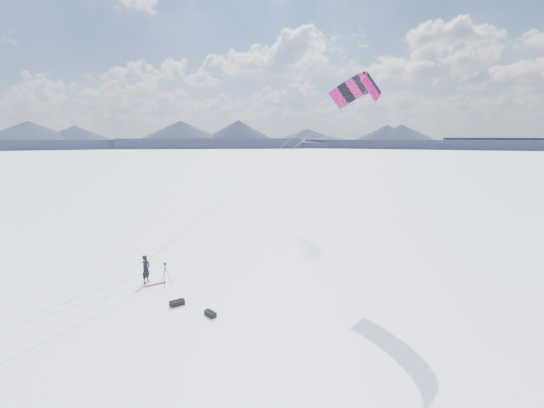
{
  "coord_description": "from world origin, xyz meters",
  "views": [
    {
      "loc": [
        6.22,
        -22.39,
        9.41
      ],
      "look_at": [
        7.4,
        3.21,
        5.03
      ],
      "focal_mm": 26.0,
      "sensor_mm": 36.0,
      "label": 1
    }
  ],
  "objects_px": {
    "snowkiter": "(147,283)",
    "gear_bag_b": "(210,314)",
    "tripod": "(165,271)",
    "gear_bag_a": "(177,303)",
    "snowboard": "(155,284)"
  },
  "relations": [
    {
      "from": "snowkiter",
      "to": "gear_bag_a",
      "type": "bearing_deg",
      "value": -121.7
    },
    {
      "from": "snowboard",
      "to": "gear_bag_a",
      "type": "bearing_deg",
      "value": -92.48
    },
    {
      "from": "snowboard",
      "to": "gear_bag_a",
      "type": "xyz_separation_m",
      "value": [
        2.03,
        -3.26,
        0.14
      ]
    },
    {
      "from": "tripod",
      "to": "gear_bag_b",
      "type": "bearing_deg",
      "value": -83.15
    },
    {
      "from": "snowboard",
      "to": "gear_bag_b",
      "type": "bearing_deg",
      "value": -83.57
    },
    {
      "from": "gear_bag_a",
      "to": "snowkiter",
      "type": "bearing_deg",
      "value": 92.56
    },
    {
      "from": "snowkiter",
      "to": "gear_bag_a",
      "type": "height_order",
      "value": "snowkiter"
    },
    {
      "from": "tripod",
      "to": "snowkiter",
      "type": "bearing_deg",
      "value": 130.17
    },
    {
      "from": "tripod",
      "to": "snowboard",
      "type": "bearing_deg",
      "value": 142.59
    },
    {
      "from": "gear_bag_b",
      "to": "snowkiter",
      "type": "bearing_deg",
      "value": -174.86
    },
    {
      "from": "snowkiter",
      "to": "gear_bag_b",
      "type": "relative_size",
      "value": 2.3
    },
    {
      "from": "snowkiter",
      "to": "gear_bag_b",
      "type": "distance_m",
      "value": 6.94
    },
    {
      "from": "snowkiter",
      "to": "snowboard",
      "type": "bearing_deg",
      "value": -100.04
    },
    {
      "from": "snowkiter",
      "to": "snowboard",
      "type": "xyz_separation_m",
      "value": [
        0.64,
        -0.41,
        0.02
      ]
    },
    {
      "from": "snowkiter",
      "to": "tripod",
      "type": "relative_size",
      "value": 1.24
    }
  ]
}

